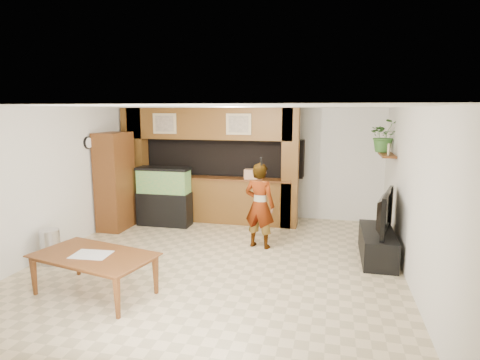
% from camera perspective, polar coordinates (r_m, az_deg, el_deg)
% --- Properties ---
extents(floor, '(6.50, 6.50, 0.00)m').
position_cam_1_polar(floor, '(6.91, -3.34, -11.75)').
color(floor, '#CCB58D').
rests_on(floor, ground).
extents(ceiling, '(6.50, 6.50, 0.00)m').
position_cam_1_polar(ceiling, '(6.42, -3.58, 10.35)').
color(ceiling, white).
rests_on(ceiling, wall_back).
extents(wall_back, '(6.00, 0.00, 6.00)m').
position_cam_1_polar(wall_back, '(9.66, 2.04, 2.49)').
color(wall_back, silver).
rests_on(wall_back, floor).
extents(wall_left, '(0.00, 6.50, 6.50)m').
position_cam_1_polar(wall_left, '(7.93, -24.72, -0.07)').
color(wall_left, silver).
rests_on(wall_left, floor).
extents(wall_right, '(0.00, 6.50, 6.50)m').
position_cam_1_polar(wall_right, '(6.39, 23.33, -2.19)').
color(wall_right, silver).
rests_on(wall_right, floor).
extents(partition, '(4.20, 0.99, 2.60)m').
position_cam_1_polar(partition, '(9.30, -4.44, 2.26)').
color(partition, brown).
rests_on(partition, floor).
extents(wall_clock, '(0.05, 0.25, 0.25)m').
position_cam_1_polar(wall_clock, '(8.64, -20.79, 4.97)').
color(wall_clock, black).
rests_on(wall_clock, wall_left).
extents(wall_shelf, '(0.25, 0.90, 0.04)m').
position_cam_1_polar(wall_shelf, '(8.21, 20.15, 3.38)').
color(wall_shelf, brown).
rests_on(wall_shelf, wall_right).
extents(pantry_cabinet, '(0.52, 0.85, 2.08)m').
position_cam_1_polar(pantry_cabinet, '(9.01, -17.35, -0.16)').
color(pantry_cabinet, brown).
rests_on(pantry_cabinet, floor).
extents(trash_can, '(0.32, 0.32, 0.59)m').
position_cam_1_polar(trash_can, '(7.49, -25.38, -8.57)').
color(trash_can, '#B2B2B7').
rests_on(trash_can, floor).
extents(aquarium, '(1.18, 0.44, 1.31)m').
position_cam_1_polar(aquarium, '(9.08, -10.72, -2.39)').
color(aquarium, black).
rests_on(aquarium, floor).
extents(tv_stand, '(0.54, 1.47, 0.49)m').
position_cam_1_polar(tv_stand, '(7.43, 18.93, -8.71)').
color(tv_stand, black).
rests_on(tv_stand, floor).
extents(television, '(0.43, 1.24, 0.71)m').
position_cam_1_polar(television, '(7.27, 19.19, -4.22)').
color(television, black).
rests_on(television, tv_stand).
extents(photo_frame, '(0.07, 0.16, 0.21)m').
position_cam_1_polar(photo_frame, '(7.98, 20.39, 4.10)').
color(photo_frame, tan).
rests_on(photo_frame, wall_shelf).
extents(potted_plant, '(0.69, 0.63, 0.65)m').
position_cam_1_polar(potted_plant, '(8.50, 19.83, 5.95)').
color(potted_plant, '#356629').
rests_on(potted_plant, wall_shelf).
extents(person, '(0.66, 0.51, 1.60)m').
position_cam_1_polar(person, '(7.46, 2.81, -3.65)').
color(person, '#9D7B56').
rests_on(person, floor).
extents(microphone, '(0.04, 0.10, 0.16)m').
position_cam_1_polar(microphone, '(7.14, 3.04, 2.66)').
color(microphone, black).
rests_on(microphone, person).
extents(dining_table, '(1.83, 1.27, 0.59)m').
position_cam_1_polar(dining_table, '(6.06, -20.15, -12.60)').
color(dining_table, brown).
rests_on(dining_table, floor).
extents(newspaper_a, '(0.53, 0.40, 0.01)m').
position_cam_1_polar(newspaper_a, '(5.96, -20.38, -9.91)').
color(newspaper_a, silver).
rests_on(newspaper_a, dining_table).
extents(counter_box, '(0.34, 0.24, 0.22)m').
position_cam_1_polar(counter_box, '(8.89, 1.68, 0.85)').
color(counter_box, tan).
rests_on(counter_box, partition).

